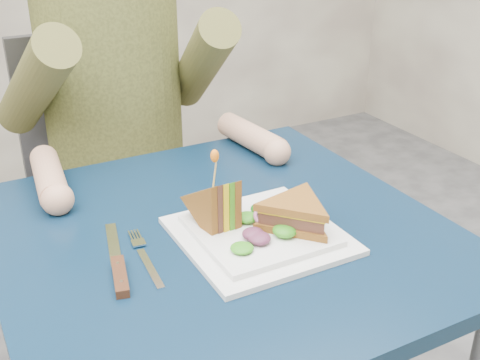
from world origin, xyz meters
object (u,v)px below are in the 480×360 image
knife (119,270)px  table (221,268)px  plate (259,234)px  chair (112,179)px  sandwich_flat (296,214)px  diner (112,53)px  sandwich_upright (216,207)px  fork (146,259)px

knife → table: bearing=12.6°
plate → chair: bearing=93.4°
sandwich_flat → plate: bearing=155.6°
plate → knife: size_ratio=1.18×
chair → diner: bearing=-90.0°
table → sandwich_upright: sandwich_upright is taller
diner → plate: (0.04, -0.63, -0.18)m
diner → sandwich_flat: diner is taller
fork → knife: size_ratio=0.82×
diner → sandwich_upright: size_ratio=5.97×
sandwich_flat → sandwich_upright: size_ratio=1.64×
plate → sandwich_flat: 0.07m
fork → sandwich_flat: bearing=-11.7°
fork → plate: bearing=-7.8°
table → sandwich_upright: (-0.01, -0.01, 0.13)m
diner → fork: 0.64m
sandwich_upright → fork: sandwich_upright is taller
diner → table: bearing=-90.0°
table → plate: size_ratio=2.88×
sandwich_flat → knife: bearing=172.8°
diner → sandwich_upright: (-0.01, -0.58, -0.13)m
chair → knife: size_ratio=4.23×
plate → sandwich_flat: (0.05, -0.02, 0.04)m
sandwich_upright → chair: bearing=88.8°
sandwich_flat → knife: 0.30m
plate → knife: plate is taller
table → chair: 0.69m
plate → sandwich_upright: 0.09m
fork → knife: (-0.05, -0.01, 0.00)m
plate → sandwich_upright: bearing=142.5°
table → chair: size_ratio=0.81×
table → knife: (-0.20, -0.04, 0.09)m
table → sandwich_flat: size_ratio=3.66×
sandwich_flat → knife: (-0.30, 0.04, -0.04)m
plate → fork: plate is taller
chair → table: bearing=-90.0°
plate → sandwich_flat: bearing=-24.4°
knife → diner: bearing=72.3°
chair → plate: 0.77m
chair → sandwich_flat: size_ratio=4.53×
knife → plate: bearing=-3.0°
table → chair: (0.00, 0.68, -0.11)m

